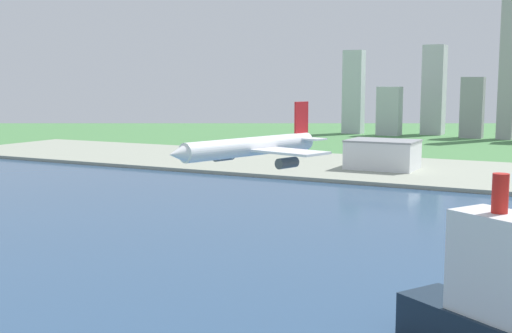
{
  "coord_description": "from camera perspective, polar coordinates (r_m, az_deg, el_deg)",
  "views": [
    {
      "loc": [
        78.81,
        53.47,
        59.93
      ],
      "look_at": [
        -14.32,
        234.8,
        33.86
      ],
      "focal_mm": 45.06,
      "sensor_mm": 36.0,
      "label": 1
    }
  ],
  "objects": [
    {
      "name": "distant_skyline",
      "position": [
        771.55,
        18.51,
        6.25
      ],
      "size": [
        270.95,
        67.87,
        150.32
      ],
      "color": "silver",
      "rests_on": "ground"
    },
    {
      "name": "water_bay",
      "position": [
        211.16,
        4.16,
        -9.2
      ],
      "size": [
        840.0,
        360.0,
        0.15
      ],
      "primitive_type": "cube",
      "color": "#2D4C70",
      "rests_on": "ground"
    },
    {
      "name": "warehouse_main",
      "position": [
        449.08,
        11.17,
        1.08
      ],
      "size": [
        46.71,
        34.32,
        19.85
      ],
      "color": "white",
      "rests_on": "industrial_pier"
    },
    {
      "name": "airplane_landing",
      "position": [
        137.46,
        -0.53,
        1.72
      ],
      "size": [
        34.8,
        41.95,
        13.21
      ],
      "color": "white"
    },
    {
      "name": "industrial_pier",
      "position": [
        447.45,
        16.8,
        -0.56
      ],
      "size": [
        840.0,
        140.0,
        2.5
      ],
      "primitive_type": "cube",
      "color": "#959B89",
      "rests_on": "ground"
    },
    {
      "name": "ground_plane",
      "position": [
        265.67,
        9.26,
        -5.85
      ],
      "size": [
        2400.0,
        2400.0,
        0.0
      ],
      "primitive_type": "plane",
      "color": "#488046"
    }
  ]
}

